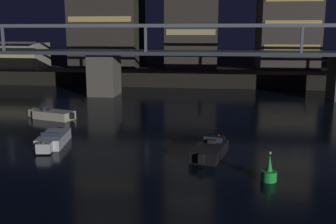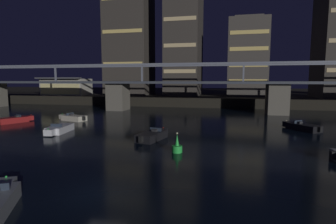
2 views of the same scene
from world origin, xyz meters
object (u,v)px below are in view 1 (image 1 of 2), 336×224
object	(u,v)px
channel_buoy	(269,173)
speedboat_near_left	(211,150)
river_bridge	(221,64)
tower_central	(288,12)
speedboat_far_left	(52,115)
waterfront_pavilion	(9,56)
speedboat_near_center	(53,140)

from	to	relation	value
channel_buoy	speedboat_near_left	bearing A→B (deg)	127.94
river_bridge	speedboat_near_left	xyz separation A→B (m)	(-0.81, -25.54, -3.91)
tower_central	speedboat_near_left	size ratio (longest dim) A/B	3.74
speedboat_near_left	speedboat_far_left	bearing A→B (deg)	147.14
waterfront_pavilion	speedboat_near_left	xyz separation A→B (m)	(34.67, -37.46, -4.02)
speedboat_far_left	channel_buoy	bearing A→B (deg)	-37.23
channel_buoy	tower_central	bearing A→B (deg)	80.18
river_bridge	channel_buoy	distance (m)	30.30
channel_buoy	river_bridge	bearing A→B (deg)	94.99
river_bridge	speedboat_far_left	xyz separation A→B (m)	(-16.55, -15.37, -3.91)
river_bridge	speedboat_near_center	xyz separation A→B (m)	(-12.73, -24.35, -3.91)
speedboat_near_left	river_bridge	bearing A→B (deg)	88.18
river_bridge	tower_central	bearing A→B (deg)	60.60
tower_central	speedboat_near_center	size ratio (longest dim) A/B	3.72
waterfront_pavilion	speedboat_far_left	world-z (taller)	waterfront_pavilion
river_bridge	speedboat_far_left	size ratio (longest dim) A/B	19.30
waterfront_pavilion	speedboat_near_center	size ratio (longest dim) A/B	2.37
waterfront_pavilion	tower_central	bearing A→B (deg)	9.78
speedboat_far_left	waterfront_pavilion	bearing A→B (deg)	124.75
speedboat_near_left	tower_central	bearing A→B (deg)	75.16
river_bridge	speedboat_near_center	distance (m)	27.75
river_bridge	waterfront_pavilion	size ratio (longest dim) A/B	8.03
tower_central	speedboat_far_left	bearing A→B (deg)	-128.19
waterfront_pavilion	speedboat_far_left	xyz separation A→B (m)	(18.93, -27.29, -4.02)
waterfront_pavilion	channel_buoy	bearing A→B (deg)	-47.69
speedboat_near_center	channel_buoy	xyz separation A→B (m)	(15.34, -5.59, 0.06)
tower_central	speedboat_near_left	distance (m)	48.43
tower_central	speedboat_far_left	distance (m)	46.38
river_bridge	waterfront_pavilion	world-z (taller)	river_bridge
speedboat_near_left	speedboat_near_center	world-z (taller)	same
river_bridge	speedboat_near_left	world-z (taller)	river_bridge
speedboat_near_left	channel_buoy	xyz separation A→B (m)	(3.43, -4.39, 0.06)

